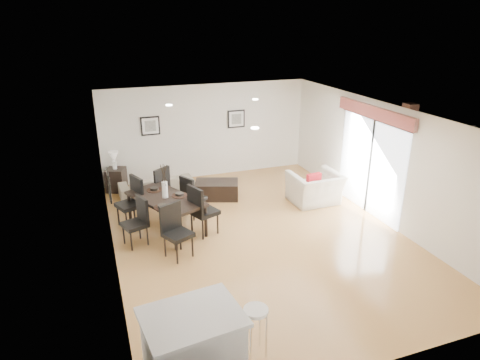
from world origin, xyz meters
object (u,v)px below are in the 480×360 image
object	(u,v)px
dining_chair_wnear	(138,219)
dining_chair_head	(175,228)
bar_stool	(256,315)
side_table	(116,180)
sofa	(157,186)
dining_chair_efar	(191,195)
dining_chair_foot	(159,186)
dining_chair_wfar	(133,199)
dining_chair_enear	(200,208)
armchair	(315,188)
dining_table	(166,201)
coffee_table	(217,190)
kitchen_island	(193,343)

from	to	relation	value
dining_chair_wnear	dining_chair_head	xyz separation A→B (m)	(0.62, -0.72, 0.03)
dining_chair_head	bar_stool	world-z (taller)	dining_chair_head
side_table	sofa	bearing A→B (deg)	-36.55
dining_chair_efar	dining_chair_foot	size ratio (longest dim) A/B	0.95
dining_chair_wfar	dining_chair_enear	xyz separation A→B (m)	(1.30, -1.00, 0.01)
armchair	dining_chair_wfar	bearing A→B (deg)	-5.22
dining_chair_foot	side_table	distance (m)	1.83
dining_table	side_table	distance (m)	2.88
dining_chair_foot	coffee_table	xyz separation A→B (m)	(1.51, 0.18, -0.38)
dining_chair_enear	dining_chair_foot	size ratio (longest dim) A/B	1.06
dining_chair_enear	coffee_table	size ratio (longest dim) A/B	1.03
dining_chair_foot	kitchen_island	xyz separation A→B (m)	(-0.48, -5.33, -0.15)
sofa	coffee_table	world-z (taller)	sofa
coffee_table	side_table	xyz separation A→B (m)	(-2.43, 1.38, 0.10)
armchair	dining_chair_foot	xyz separation A→B (m)	(-3.76, 0.97, 0.21)
sofa	dining_chair_foot	distance (m)	0.89
armchair	bar_stool	world-z (taller)	armchair
dining_chair_enear	dining_chair_foot	bearing A→B (deg)	-1.81
dining_table	coffee_table	xyz separation A→B (m)	(1.56, 1.34, -0.47)
dining_table	bar_stool	world-z (taller)	dining_table
sofa	dining_chair_efar	bearing A→B (deg)	106.95
sofa	dining_table	distance (m)	2.04
dining_chair_head	side_table	xyz separation A→B (m)	(-0.82, 3.87, -0.29)
sofa	dining_chair_enear	xyz separation A→B (m)	(0.53, -2.49, 0.36)
armchair	kitchen_island	distance (m)	6.09
dining_table	dining_chair_efar	distance (m)	0.80
dining_chair_efar	kitchen_island	bearing A→B (deg)	138.77
dining_chair_enear	dining_chair_foot	world-z (taller)	dining_chair_enear
coffee_table	bar_stool	bearing A→B (deg)	-81.91
armchair	side_table	bearing A→B (deg)	-29.66
sofa	coffee_table	distance (m)	1.59
dining_chair_wfar	bar_stool	distance (m)	4.80
side_table	bar_stool	world-z (taller)	bar_stool
coffee_table	kitchen_island	size ratio (longest dim) A/B	0.80
sofa	armchair	xyz separation A→B (m)	(3.70, -1.80, 0.11)
side_table	coffee_table	bearing A→B (deg)	-29.68
dining_table	dining_chair_wfar	size ratio (longest dim) A/B	1.83
armchair	kitchen_island	world-z (taller)	kitchen_island
dining_chair_wnear	bar_stool	world-z (taller)	dining_chair_wnear
dining_chair_enear	side_table	size ratio (longest dim) A/B	1.81
dining_chair_efar	coffee_table	size ratio (longest dim) A/B	0.93
sofa	dining_chair_enear	distance (m)	2.57
dining_chair_wfar	dining_chair_efar	world-z (taller)	dining_chair_wfar
dining_chair_wfar	dining_chair_enear	size ratio (longest dim) A/B	0.99
dining_chair_wfar	side_table	size ratio (longest dim) A/B	1.79
dining_table	dining_chair_foot	distance (m)	1.16
dining_chair_wfar	dining_chair_head	bearing A→B (deg)	-1.58
bar_stool	dining_chair_wnear	bearing A→B (deg)	106.57
dining_chair_wfar	dining_chair_enear	bearing A→B (deg)	30.59
dining_chair_wnear	sofa	bearing A→B (deg)	143.67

